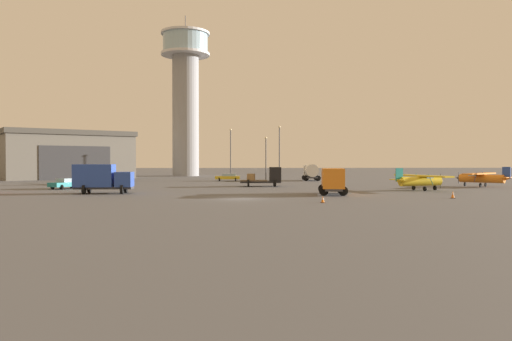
% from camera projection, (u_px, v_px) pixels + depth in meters
% --- Properties ---
extents(ground_plane, '(400.00, 400.00, 0.00)m').
position_uv_depth(ground_plane, '(240.00, 198.00, 45.95)').
color(ground_plane, '#545456').
extents(control_tower, '(11.51, 11.51, 38.17)m').
position_uv_depth(control_tower, '(186.00, 90.00, 114.34)').
color(control_tower, gray).
rests_on(control_tower, ground_plane).
extents(hangar, '(33.37, 32.84, 9.66)m').
position_uv_depth(hangar, '(61.00, 155.00, 101.66)').
color(hangar, '#6B665B').
rests_on(hangar, ground_plane).
extents(airplane_orange, '(7.81, 7.55, 2.80)m').
position_uv_depth(airplane_orange, '(482.00, 177.00, 66.70)').
color(airplane_orange, orange).
rests_on(airplane_orange, ground_plane).
extents(airplane_yellow, '(7.23, 9.19, 2.74)m').
position_uv_depth(airplane_yellow, '(420.00, 180.00, 58.31)').
color(airplane_yellow, gold).
rests_on(airplane_yellow, ground_plane).
extents(airplane_green, '(8.41, 6.71, 2.59)m').
position_uv_depth(airplane_green, '(103.00, 176.00, 74.70)').
color(airplane_green, '#287A42').
rests_on(airplane_green, ground_plane).
extents(truck_fuel_tanker_white, '(3.42, 5.72, 3.01)m').
position_uv_depth(truck_fuel_tanker_white, '(311.00, 171.00, 87.42)').
color(truck_fuel_tanker_white, '#38383D').
rests_on(truck_fuel_tanker_white, ground_plane).
extents(truck_flatbed_black, '(5.80, 3.29, 2.73)m').
position_uv_depth(truck_flatbed_black, '(267.00, 177.00, 67.78)').
color(truck_flatbed_black, '#38383D').
rests_on(truck_flatbed_black, ground_plane).
extents(truck_box_orange, '(3.56, 5.96, 2.81)m').
position_uv_depth(truck_box_orange, '(333.00, 180.00, 51.19)').
color(truck_box_orange, '#38383D').
rests_on(truck_box_orange, ground_plane).
extents(truck_box_blue, '(6.29, 3.20, 3.23)m').
position_uv_depth(truck_box_blue, '(101.00, 178.00, 52.95)').
color(truck_box_blue, '#38383D').
rests_on(truck_box_blue, ground_plane).
extents(car_yellow, '(4.43, 2.44, 1.37)m').
position_uv_depth(car_yellow, '(228.00, 177.00, 86.17)').
color(car_yellow, gold).
rests_on(car_yellow, ground_plane).
extents(car_teal, '(3.92, 4.70, 1.37)m').
position_uv_depth(car_teal, '(67.00, 183.00, 61.75)').
color(car_teal, teal).
rests_on(car_teal, ground_plane).
extents(light_post_west, '(0.44, 0.44, 10.27)m').
position_uv_depth(light_post_west, '(231.00, 149.00, 98.56)').
color(light_post_west, '#38383D').
rests_on(light_post_west, ground_plane).
extents(light_post_east, '(0.44, 0.44, 8.08)m').
position_uv_depth(light_post_east, '(266.00, 154.00, 88.68)').
color(light_post_east, '#38383D').
rests_on(light_post_east, ground_plane).
extents(light_post_north, '(0.44, 0.44, 10.09)m').
position_uv_depth(light_post_north, '(279.00, 148.00, 88.17)').
color(light_post_north, '#38383D').
rests_on(light_post_north, ground_plane).
extents(traffic_cone_near_left, '(0.36, 0.36, 0.57)m').
position_uv_depth(traffic_cone_near_left, '(323.00, 200.00, 41.28)').
color(traffic_cone_near_left, black).
rests_on(traffic_cone_near_left, ground_plane).
extents(traffic_cone_near_right, '(0.36, 0.36, 0.73)m').
position_uv_depth(traffic_cone_near_right, '(453.00, 195.00, 46.14)').
color(traffic_cone_near_right, black).
rests_on(traffic_cone_near_right, ground_plane).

